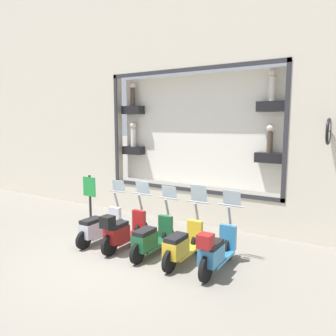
# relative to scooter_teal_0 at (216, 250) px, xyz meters

# --- Properties ---
(ground_plane) EXTENTS (120.00, 120.00, 0.00)m
(ground_plane) POSITION_rel_scooter_teal_0_xyz_m (-0.53, 2.19, -0.49)
(ground_plane) COLOR gray
(building_facade) EXTENTS (1.24, 36.00, 10.85)m
(building_facade) POSITION_rel_scooter_teal_0_xyz_m (3.07, 2.19, 5.07)
(building_facade) COLOR beige
(building_facade) RESTS_ON ground_plane
(scooter_teal_0) EXTENTS (1.81, 0.61, 1.63)m
(scooter_teal_0) POSITION_rel_scooter_teal_0_xyz_m (0.00, 0.00, 0.00)
(scooter_teal_0) COLOR black
(scooter_teal_0) RESTS_ON ground_plane
(scooter_yellow_1) EXTENTS (1.80, 0.60, 1.68)m
(scooter_yellow_1) POSITION_rel_scooter_teal_0_xyz_m (0.05, 0.84, -0.05)
(scooter_yellow_1) COLOR black
(scooter_yellow_1) RESTS_ON ground_plane
(scooter_green_2) EXTENTS (1.80, 0.60, 1.56)m
(scooter_green_2) POSITION_rel_scooter_teal_0_xyz_m (0.05, 1.68, -0.06)
(scooter_green_2) COLOR black
(scooter_green_2) RESTS_ON ground_plane
(scooter_red_3) EXTENTS (1.80, 0.60, 1.62)m
(scooter_red_3) POSITION_rel_scooter_teal_0_xyz_m (-0.01, 2.52, -0.01)
(scooter_red_3) COLOR black
(scooter_red_3) RESTS_ON ground_plane
(scooter_silver_4) EXTENTS (1.79, 0.60, 1.56)m
(scooter_silver_4) POSITION_rel_scooter_teal_0_xyz_m (0.05, 3.36, -0.07)
(scooter_silver_4) COLOR black
(scooter_silver_4) RESTS_ON ground_plane
(shop_sign_post) EXTENTS (0.36, 0.45, 1.70)m
(shop_sign_post) POSITION_rel_scooter_teal_0_xyz_m (0.45, 4.06, 0.43)
(shop_sign_post) COLOR #232326
(shop_sign_post) RESTS_ON ground_plane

